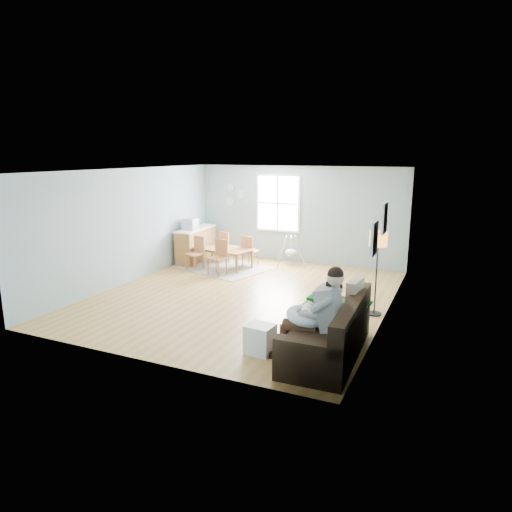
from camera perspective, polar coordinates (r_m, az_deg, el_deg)
The scene contains 22 objects.
room at distance 9.54m, azimuth -1.56°, elevation 9.02°, with size 8.40×9.40×3.90m.
window at distance 13.01m, azimuth 2.77°, elevation 6.60°, with size 1.32×0.08×1.62m.
pictures at distance 7.71m, azimuth 15.18°, elevation 3.42°, with size 0.05×1.34×0.74m.
wall_plates at distance 13.58m, azimuth -2.78°, elevation 7.62°, with size 0.67×0.02×0.66m.
sofa at distance 7.15m, azimuth 9.35°, elevation -9.79°, with size 1.03×2.26×0.90m.
green_throw at distance 7.76m, azimuth 10.06°, elevation -6.00°, with size 1.01×0.83×0.04m, color #135516.
beige_pillow at distance 7.48m, azimuth 12.25°, elevation -4.86°, with size 0.15×0.52×0.52m, color tan.
father at distance 6.72m, azimuth 7.72°, elevation -6.90°, with size 1.06×0.49×1.49m.
nursing_pillow at distance 6.80m, azimuth 6.29°, elevation -7.44°, with size 0.60×0.60×0.16m, color silver.
infant at distance 6.80m, azimuth 6.39°, elevation -6.64°, with size 0.19×0.41×0.15m.
toddler at distance 7.21m, azimuth 9.22°, elevation -5.84°, with size 0.57×0.29×0.90m.
floor_lamp at distance 8.80m, azimuth 15.01°, elevation 1.23°, with size 0.33×0.33×1.63m.
storage_cube at distance 7.17m, azimuth 0.46°, elevation -10.33°, with size 0.44×0.40×0.46m.
rug at distance 12.41m, azimuth -4.11°, elevation -1.43°, with size 2.32×1.76×0.01m, color #A5A097.
dining_table at distance 12.35m, azimuth -4.13°, elevation -0.25°, with size 1.52×0.85×0.54m, color brown.
chair_sw at distance 12.21m, azimuth -7.42°, elevation 0.63°, with size 0.49×0.49×0.89m.
chair_se at distance 11.62m, azimuth -4.65°, elevation 0.13°, with size 0.47×0.47×0.90m.
chair_nw at distance 12.99m, azimuth -3.72°, elevation 1.42°, with size 0.49×0.49×0.88m.
chair_ne at distance 12.44m, azimuth -0.89°, elevation 0.84°, with size 0.43×0.43×0.85m.
counter at distance 13.20m, azimuth -7.48°, elevation 1.47°, with size 0.61×1.73×0.95m.
monitor at distance 12.81m, azimuth -8.19°, elevation 3.97°, with size 0.34×0.32×0.32m.
baby_swing at distance 12.69m, azimuth 4.38°, elevation 0.52°, with size 1.02×1.03×0.80m.
Camera 1 is at (4.16, -8.57, 3.04)m, focal length 32.00 mm.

